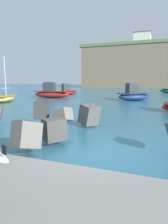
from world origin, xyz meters
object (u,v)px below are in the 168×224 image
(boat_mid_centre, at_px, (67,91))
(boat_mid_right, at_px, (134,95))
(boat_mid_left, at_px, (51,93))
(station_building_east, at_px, (142,38))
(station_building_west, at_px, (124,47))
(boat_far_left, at_px, (5,98))

(boat_mid_centre, distance_m, boat_mid_right, 16.03)
(boat_mid_centre, bearing_deg, boat_mid_left, -82.40)
(boat_mid_left, relative_size, station_building_east, 0.82)
(station_building_west, relative_size, station_building_east, 1.13)
(station_building_west, distance_m, station_building_east, 19.40)
(boat_mid_centre, xyz_separation_m, boat_mid_right, (13.97, -7.85, 0.08))
(boat_mid_left, xyz_separation_m, boat_far_left, (-2.18, -7.90, -0.30))
(boat_mid_left, height_order, station_building_east, station_building_east)
(boat_mid_centre, distance_m, boat_far_left, 15.85)
(boat_mid_centre, xyz_separation_m, station_building_west, (-0.97, 70.17, 19.65))
(boat_mid_left, relative_size, station_building_west, 0.73)
(boat_mid_centre, xyz_separation_m, boat_far_left, (-1.13, -15.81, -0.19))
(boat_mid_left, distance_m, station_building_east, 65.30)
(boat_mid_left, bearing_deg, boat_mid_right, 0.28)
(boat_mid_left, relative_size, boat_far_left, 1.05)
(boat_mid_left, distance_m, boat_far_left, 8.20)
(boat_mid_centre, bearing_deg, station_building_west, 90.79)
(boat_mid_left, xyz_separation_m, boat_mid_centre, (-1.06, 7.91, -0.12))
(boat_mid_centre, bearing_deg, station_building_east, 80.06)
(boat_mid_right, bearing_deg, station_building_east, 94.22)
(boat_mid_centre, relative_size, station_building_west, 0.53)
(boat_far_left, bearing_deg, boat_mid_left, 74.54)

